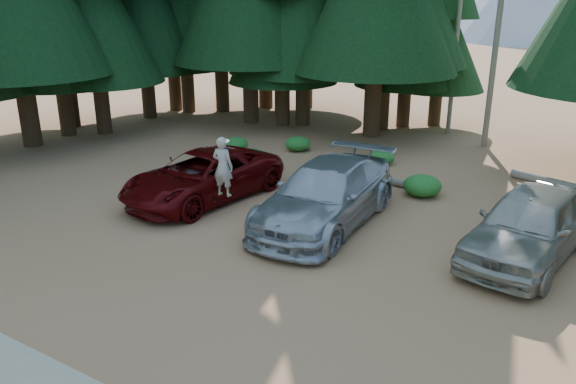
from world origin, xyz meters
name	(u,v)px	position (x,y,z in m)	size (l,w,h in m)	color
ground	(295,280)	(0.00, 0.00, 0.00)	(160.00, 160.00, 0.00)	#9F6F43
forest_belt_north	(468,141)	(0.00, 15.00, 0.00)	(36.00, 7.00, 22.00)	black
forest_belt_west	(27,149)	(-15.50, 4.00, 0.00)	(6.00, 22.00, 22.00)	black
snag_back	(458,21)	(-1.20, 16.00, 5.00)	(0.20, 0.20, 10.00)	slate
red_pickup	(203,176)	(-5.19, 3.10, 0.76)	(2.52, 5.47, 1.52)	#550708
silver_minivan_center	(326,195)	(-0.97, 3.33, 0.86)	(2.42, 5.95, 1.73)	#ACAEB4
silver_minivan_right	(530,225)	(4.25, 3.96, 0.87)	(2.05, 5.10, 1.74)	#A7A394
frisbee_player	(223,166)	(-3.92, 2.52, 1.43)	(0.68, 0.49, 1.76)	beige
log_left	(384,180)	(-0.91, 7.49, 0.13)	(0.26, 0.26, 3.61)	slate
log_mid	(564,185)	(4.41, 10.02, 0.15)	(0.30, 0.30, 3.60)	slate
shrub_far_left	(253,156)	(-6.16, 7.22, 0.27)	(1.00, 1.00, 0.55)	#1B5C1E
shrub_left	(298,144)	(-5.61, 9.70, 0.29)	(1.06, 1.06, 0.58)	#1B5C1E
shrub_center_left	(422,186)	(0.59, 7.02, 0.33)	(1.22, 1.22, 0.67)	#1B5C1E
shrub_center_right	(381,157)	(-1.89, 9.63, 0.27)	(0.98, 0.98, 0.54)	#1B5C1E
shrub_edge_west	(236,144)	(-7.82, 8.39, 0.27)	(0.98, 0.98, 0.54)	#1B5C1E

